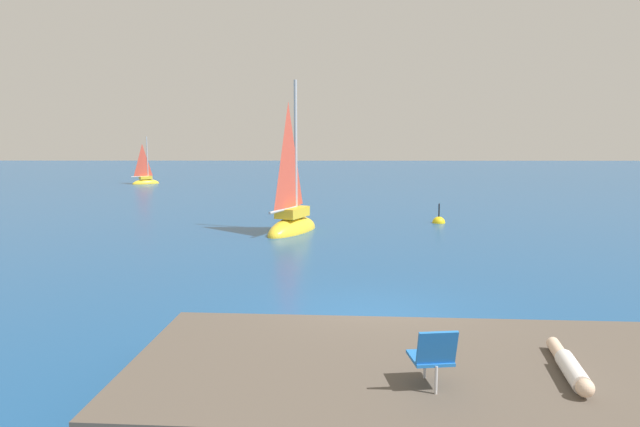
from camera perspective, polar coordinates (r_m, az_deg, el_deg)
name	(u,v)px	position (r m, az deg, el deg)	size (l,w,h in m)	color
ground_plane	(372,319)	(12.00, 5.23, -10.41)	(160.00, 160.00, 0.00)	navy
shore_ledge	(433,384)	(8.41, 11.17, -16.31)	(8.34, 3.95, 0.63)	brown
boulder_seaward	(550,347)	(11.20, 22.00, -12.28)	(1.08, 0.87, 0.60)	#524847
boulder_inland	(524,353)	(10.77, 19.67, -12.96)	(1.16, 0.93, 0.64)	#544747
sailboat_near	(292,223)	(22.52, -2.80, -0.95)	(2.46, 3.59, 6.50)	yellow
sailboat_far	(146,181)	(47.84, -17.01, 3.11)	(2.18, 1.87, 4.12)	yellow
person_sunbather	(570,367)	(8.33, 23.66, -13.87)	(0.46, 1.75, 0.25)	white
beach_chair	(433,354)	(7.32, 11.21, -13.62)	(0.55, 0.65, 0.80)	blue
marker_buoy	(439,223)	(25.41, 11.75, -0.91)	(0.56, 0.56, 1.13)	yellow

